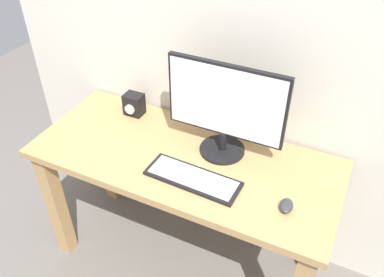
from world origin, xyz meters
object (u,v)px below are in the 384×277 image
Objects in this scene: monitor at (225,108)px; mouse at (286,206)px; desk at (184,179)px; keyboard_primary at (193,178)px; audio_controller at (134,104)px.

mouse is (0.37, -0.24, -0.23)m from monitor.
desk is 0.23m from keyboard_primary.
desk is 2.65× the size of monitor.
monitor is 0.34m from keyboard_primary.
keyboard_primary is at bearing -48.90° from desk.
audio_controller is (-0.55, 0.08, -0.18)m from monitor.
monitor is at bearing 80.70° from keyboard_primary.
monitor reaches higher than mouse.
mouse is 0.97m from audio_controller.
monitor reaches higher than keyboard_primary.
keyboard_primary reaches higher than desk.
audio_controller reaches higher than mouse.
desk is at bearing -140.60° from monitor.
keyboard_primary is 5.14× the size of mouse.
mouse is at bearing 1.71° from keyboard_primary.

